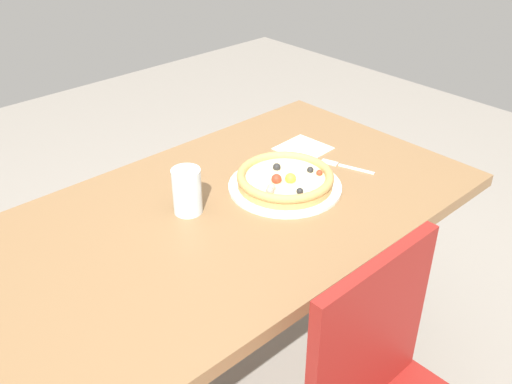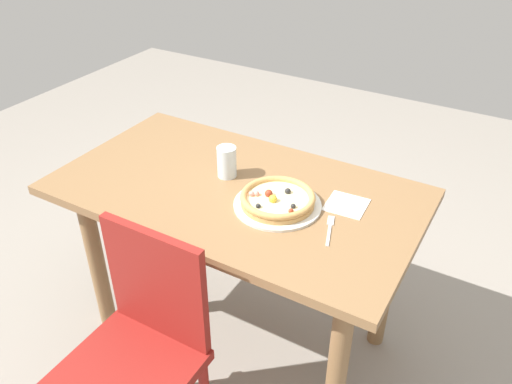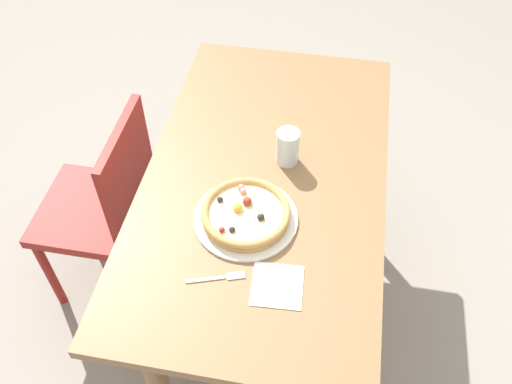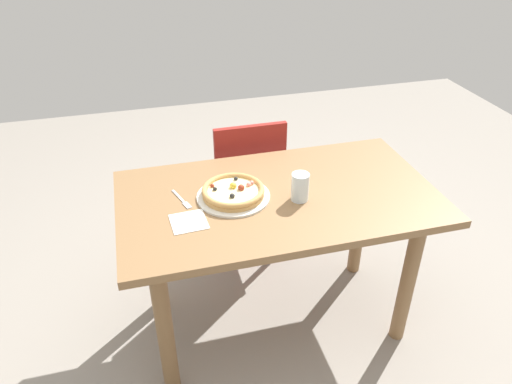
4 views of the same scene
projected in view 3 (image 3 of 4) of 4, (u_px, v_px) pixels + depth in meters
The scene contains 8 objects.
ground_plane at pixel (263, 296), 2.34m from camera, with size 6.00×6.00×0.00m, color gray.
dining_table at pixel (265, 199), 1.86m from camera, with size 1.37×0.77×0.77m.
chair_near at pixel (107, 205), 2.05m from camera, with size 0.40×0.40×0.88m.
plate at pixel (246, 218), 1.64m from camera, with size 0.31×0.31×0.01m, color silver.
pizza at pixel (246, 213), 1.62m from camera, with size 0.27×0.27×0.05m.
fork at pixel (221, 278), 1.50m from camera, with size 0.07×0.16×0.00m.
drinking_glass at pixel (288, 147), 1.76m from camera, with size 0.07×0.07×0.12m, color silver.
napkin at pixel (277, 286), 1.49m from camera, with size 0.14×0.14×0.00m, color white.
Camera 3 is at (1.19, 0.18, 2.06)m, focal length 38.31 mm.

